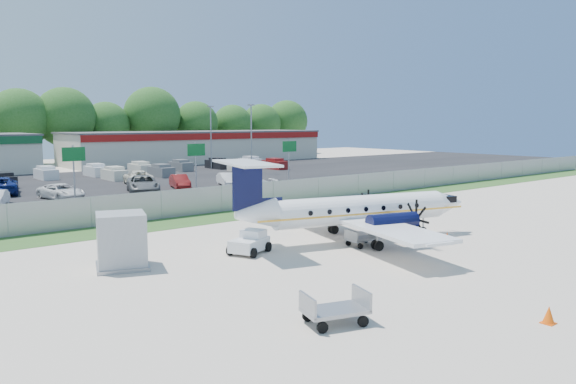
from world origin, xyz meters
TOP-DOWN VIEW (x-y plane):
  - ground at (0.00, 0.00)m, footprint 170.00×170.00m
  - grass_verge at (0.00, 12.00)m, footprint 170.00×4.00m
  - access_road at (0.00, 19.00)m, footprint 170.00×8.00m
  - parking_lot at (0.00, 40.00)m, footprint 170.00×32.00m
  - perimeter_fence at (0.00, 14.00)m, footprint 120.00×0.06m
  - building_east at (26.00, 61.98)m, footprint 44.40×12.40m
  - sign_left at (-8.00, 22.91)m, footprint 1.80×0.26m
  - sign_mid at (3.00, 22.91)m, footprint 1.80×0.26m
  - sign_right at (14.00, 22.91)m, footprint 1.80×0.26m
  - light_pole_ne at (20.00, 38.00)m, footprint 0.90×0.35m
  - light_pole_se at (20.00, 48.00)m, footprint 0.90×0.35m
  - tree_line at (0.00, 74.00)m, footprint 112.00×6.00m
  - aircraft at (0.17, 0.12)m, footprint 15.57×15.21m
  - pushback_tug at (-6.20, 1.55)m, footprint 2.57×2.30m
  - baggage_cart_near at (-10.02, -8.76)m, footprint 2.44×1.87m
  - baggage_cart_far at (-0.40, -1.04)m, footprint 1.90×1.25m
  - service_container at (-12.60, 2.95)m, footprint 2.98×2.98m
  - cone_nose at (4.11, -3.36)m, footprint 0.40×0.40m
  - cone_port_wing at (-4.35, -13.34)m, footprint 0.43×0.43m
  - cone_starboard_wing at (4.86, 4.08)m, footprint 0.33×0.33m
  - road_car_mid at (7.74, 21.02)m, footprint 5.30×3.37m
  - road_car_east at (31.00, 17.73)m, footprint 4.71×2.80m
  - parked_car_b at (-7.23, 28.95)m, footprint 3.39×5.35m
  - parked_car_c at (0.34, 28.54)m, footprint 4.67×6.64m
  - parked_car_d at (4.91, 29.64)m, footprint 2.70×4.57m
  - parked_car_e at (10.22, 29.01)m, footprint 2.63×4.25m
  - parked_car_f at (-10.53, 35.81)m, footprint 4.19×6.54m
  - parked_car_g at (3.03, 35.62)m, footprint 3.95×6.15m
  - far_parking_rows at (0.00, 45.00)m, footprint 56.00×10.00m

SIDE VIEW (x-z plane):
  - ground at x=0.00m, z-range 0.00..0.00m
  - tree_line at x=0.00m, z-range -7.00..7.00m
  - road_car_mid at x=7.74m, z-range -0.72..0.72m
  - road_car_east at x=31.00m, z-range -0.64..0.64m
  - parked_car_b at x=-7.23m, z-range -0.69..0.69m
  - parked_car_c at x=0.34m, z-range -0.84..0.84m
  - parked_car_d at x=4.91m, z-range -0.71..0.71m
  - parked_car_e at x=10.22m, z-range -0.66..0.66m
  - parked_car_f at x=-10.53m, z-range -0.84..0.84m
  - parked_car_g at x=3.03m, z-range -0.79..0.79m
  - far_parking_rows at x=0.00m, z-range -0.80..0.80m
  - grass_verge at x=0.00m, z-range 0.00..0.02m
  - access_road at x=0.00m, z-range 0.00..0.02m
  - parking_lot at x=0.00m, z-range 0.00..0.02m
  - cone_starboard_wing at x=4.86m, z-range -0.01..0.45m
  - cone_nose at x=4.11m, z-range -0.02..0.56m
  - cone_port_wing at x=-4.35m, z-range -0.02..0.60m
  - baggage_cart_far at x=-0.40m, z-range -0.03..0.91m
  - baggage_cart_near at x=-10.02m, z-range -0.04..1.09m
  - pushback_tug at x=-6.20m, z-range -0.03..1.16m
  - perimeter_fence at x=0.00m, z-range 0.01..2.00m
  - service_container at x=-12.60m, z-range -0.09..2.51m
  - aircraft at x=0.17m, z-range -0.54..4.22m
  - building_east at x=26.00m, z-range 0.01..5.25m
  - sign_left at x=-8.00m, z-range 1.11..6.11m
  - sign_mid at x=3.00m, z-range 1.11..6.11m
  - sign_right at x=14.00m, z-range 1.11..6.11m
  - light_pole_ne at x=20.00m, z-range 0.69..9.78m
  - light_pole_se at x=20.00m, z-range 0.69..9.78m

